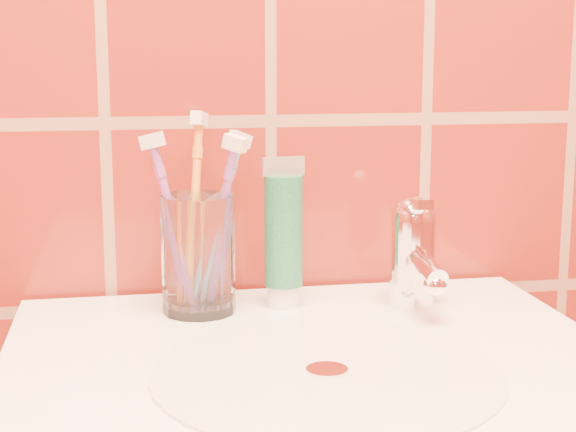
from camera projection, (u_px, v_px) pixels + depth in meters
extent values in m
cylinder|color=silver|center=(327.00, 373.00, 0.75)|extent=(0.30, 0.30, 0.00)
cylinder|color=white|center=(327.00, 371.00, 0.75)|extent=(0.04, 0.04, 0.00)
cylinder|color=white|center=(198.00, 254.00, 0.91)|extent=(0.09, 0.09, 0.12)
cylinder|color=white|center=(284.00, 295.00, 0.94)|extent=(0.03, 0.03, 0.02)
cylinder|color=#165F3C|center=(284.00, 231.00, 0.93)|extent=(0.04, 0.04, 0.12)
cube|color=beige|center=(283.00, 166.00, 0.92)|extent=(0.05, 0.01, 0.02)
cylinder|color=white|center=(412.00, 262.00, 0.94)|extent=(0.05, 0.05, 0.09)
sphere|color=white|center=(413.00, 219.00, 0.93)|extent=(0.05, 0.05, 0.05)
cylinder|color=white|center=(424.00, 264.00, 0.90)|extent=(0.02, 0.09, 0.03)
cube|color=white|center=(417.00, 204.00, 0.92)|extent=(0.02, 0.06, 0.01)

